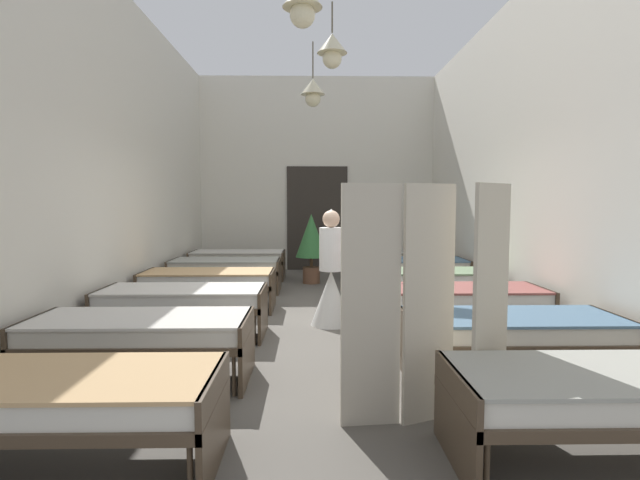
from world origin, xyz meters
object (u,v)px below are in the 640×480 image
bed_left_row_1 (140,332)px  bed_right_row_4 (412,267)px  bed_right_row_2 (462,298)px  bed_left_row_5 (238,258)px  bed_left_row_0 (54,397)px  bed_right_row_3 (432,279)px  privacy_screen (430,305)px  bed_right_row_1 (512,330)px  bed_left_row_4 (226,267)px  bed_right_row_0 (612,393)px  potted_plant (311,240)px  bed_right_row_5 (398,257)px  bed_left_row_2 (183,299)px  nurse_near_aisle (331,284)px  bed_left_row_3 (209,280)px

bed_left_row_1 → bed_right_row_4: (3.28, 4.32, 0.00)m
bed_right_row_2 → bed_left_row_5: same height
bed_left_row_0 → bed_right_row_3: size_ratio=1.00×
privacy_screen → bed_right_row_1: bearing=19.5°
bed_left_row_5 → bed_left_row_4: bearing=-90.0°
bed_left_row_5 → bed_left_row_1: bearing=-90.0°
bed_right_row_0 → bed_left_row_1: 3.58m
bed_right_row_1 → potted_plant: potted_plant is taller
bed_right_row_4 → bed_right_row_5: same height
bed_right_row_2 → bed_right_row_4: same height
bed_left_row_1 → bed_left_row_5: (0.00, 5.76, 0.00)m
bed_right_row_1 → bed_left_row_2: bearing=156.3°
bed_left_row_4 → bed_right_row_5: same height
bed_right_row_0 → bed_left_row_5: size_ratio=1.00×
bed_right_row_0 → bed_right_row_4: (0.00, 5.76, 0.00)m
bed_right_row_2 → bed_right_row_5: size_ratio=1.00×
bed_right_row_0 → bed_right_row_1: bearing=90.0°
bed_right_row_1 → bed_left_row_5: (-3.28, 5.76, 0.00)m
bed_left_row_2 → bed_right_row_2: size_ratio=1.00×
bed_right_row_1 → privacy_screen: size_ratio=1.12×
bed_left_row_5 → bed_right_row_3: bearing=-41.3°
bed_right_row_2 → bed_left_row_5: (-3.28, 4.32, 0.00)m
bed_right_row_0 → bed_right_row_4: bearing=90.0°
bed_right_row_4 → nurse_near_aisle: 2.82m
bed_left_row_5 → potted_plant: 1.65m
nurse_near_aisle → potted_plant: (-0.25, 3.25, 0.32)m
bed_left_row_1 → bed_left_row_3: 2.88m
bed_right_row_1 → bed_right_row_5: size_ratio=1.00×
nurse_near_aisle → privacy_screen: (0.58, -2.82, 0.32)m
bed_left_row_2 → privacy_screen: 3.30m
bed_left_row_1 → bed_right_row_1: bearing=0.0°
bed_right_row_3 → nurse_near_aisle: bearing=-148.9°
potted_plant → bed_left_row_2: bearing=-111.7°
bed_left_row_0 → bed_left_row_4: same height
bed_right_row_1 → bed_left_row_2: 3.58m
bed_left_row_5 → nurse_near_aisle: 4.19m
bed_right_row_2 → bed_right_row_5: (0.00, 4.32, 0.00)m
bed_left_row_2 → potted_plant: 4.08m
bed_right_row_0 → bed_left_row_5: same height
privacy_screen → bed_right_row_0: bearing=-54.0°
bed_left_row_3 → bed_left_row_2: bearing=-90.0°
bed_left_row_2 → bed_right_row_4: same height
bed_right_row_1 → bed_left_row_3: same height
bed_left_row_2 → bed_right_row_2: same height
bed_left_row_1 → nurse_near_aisle: (1.75, 1.95, 0.09)m
bed_left_row_4 → privacy_screen: 5.70m
bed_left_row_2 → privacy_screen: bearing=-44.7°
bed_left_row_1 → bed_right_row_1: same height
bed_left_row_2 → bed_right_row_4: bearing=41.3°
bed_left_row_3 → bed_right_row_5: same height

